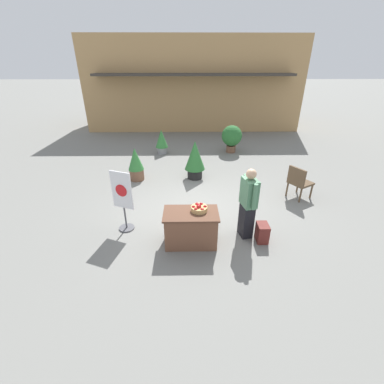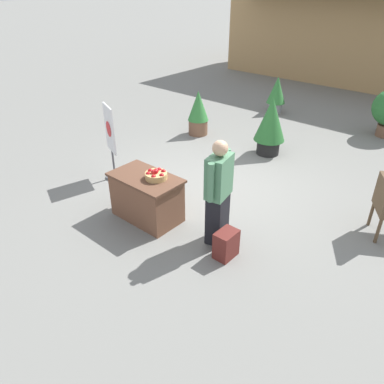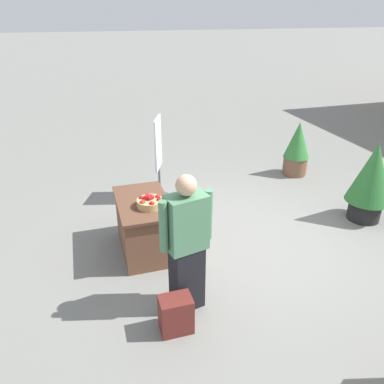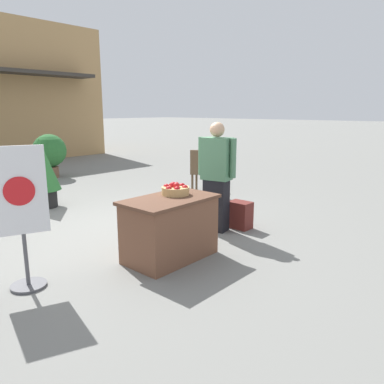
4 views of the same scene
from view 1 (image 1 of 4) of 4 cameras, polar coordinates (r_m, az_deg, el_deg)
ground_plane at (r=7.02m, az=2.57°, el=-3.64°), size 120.00×120.00×0.00m
storefront_building at (r=16.99m, az=0.21°, el=23.06°), size 11.89×5.56×4.86m
display_table at (r=5.56m, az=-0.24°, el=-7.94°), size 1.16×0.68×0.77m
apple_basket at (r=5.39m, az=1.59°, el=-3.61°), size 0.34×0.34×0.16m
person_visitor at (r=5.69m, az=12.33°, el=-2.50°), size 0.34×0.60×1.63m
backpack at (r=5.92m, az=15.32°, el=-8.70°), size 0.24×0.34×0.42m
poster_board at (r=6.01m, az=-15.10°, el=-1.67°), size 0.49×0.36×1.47m
patio_chair at (r=7.92m, az=22.65°, el=2.29°), size 0.75×0.75×0.96m
potted_plant_far_right at (r=11.46m, az=8.82°, el=12.07°), size 0.88×0.88×1.17m
potted_plant_near_right at (r=8.72m, az=-12.39°, el=6.14°), size 0.51×0.51×1.10m
potted_plant_far_left at (r=11.25m, az=-6.77°, el=11.30°), size 0.53×0.53×1.03m
potted_plant_near_left at (r=8.60m, az=0.65°, el=7.50°), size 0.68×0.68×1.29m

